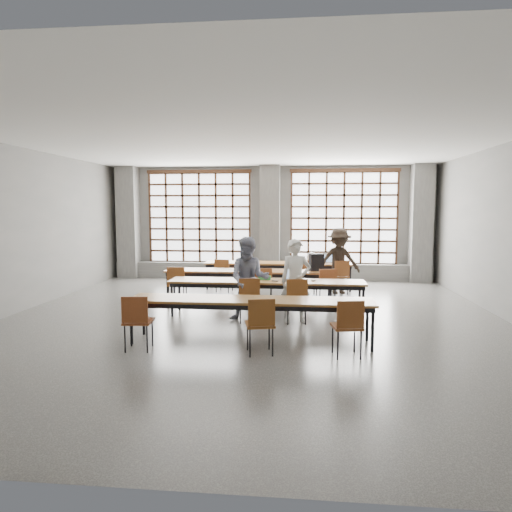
# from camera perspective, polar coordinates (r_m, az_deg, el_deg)

# --- Properties ---
(floor) EXTENTS (11.00, 11.00, 0.00)m
(floor) POSITION_cam_1_polar(r_m,az_deg,el_deg) (9.10, -0.58, -8.03)
(floor) COLOR #4C4C4A
(floor) RESTS_ON ground
(ceiling) EXTENTS (11.00, 11.00, 0.00)m
(ceiling) POSITION_cam_1_polar(r_m,az_deg,el_deg) (8.92, -0.60, 14.34)
(ceiling) COLOR silver
(ceiling) RESTS_ON floor
(wall_back) EXTENTS (10.00, 0.00, 10.00)m
(wall_back) POSITION_cam_1_polar(r_m,az_deg,el_deg) (14.31, 1.84, 4.17)
(wall_back) COLOR #5D5D5B
(wall_back) RESTS_ON floor
(wall_front) EXTENTS (10.00, 0.00, 10.00)m
(wall_front) POSITION_cam_1_polar(r_m,az_deg,el_deg) (3.44, -10.69, -1.71)
(wall_front) COLOR #5D5D5B
(wall_front) RESTS_ON floor
(wall_left) EXTENTS (0.00, 11.00, 11.00)m
(wall_left) POSITION_cam_1_polar(r_m,az_deg,el_deg) (10.62, -28.52, 2.81)
(wall_left) COLOR #5D5D5B
(wall_left) RESTS_ON floor
(column_left) EXTENTS (0.60, 0.55, 3.50)m
(column_left) POSITION_cam_1_polar(r_m,az_deg,el_deg) (15.03, -15.66, 4.04)
(column_left) COLOR #50504E
(column_left) RESTS_ON floor
(column_mid) EXTENTS (0.60, 0.55, 3.50)m
(column_mid) POSITION_cam_1_polar(r_m,az_deg,el_deg) (14.03, 1.76, 4.13)
(column_mid) COLOR #50504E
(column_mid) RESTS_ON floor
(column_right) EXTENTS (0.60, 0.55, 3.50)m
(column_right) POSITION_cam_1_polar(r_m,az_deg,el_deg) (14.44, 19.91, 3.83)
(column_right) COLOR #50504E
(column_right) RESTS_ON floor
(window_left) EXTENTS (3.32, 0.12, 3.00)m
(window_left) POSITION_cam_1_polar(r_m,az_deg,el_deg) (14.56, -7.08, 4.75)
(window_left) COLOR white
(window_left) RESTS_ON wall_back
(window_right) EXTENTS (3.32, 0.12, 3.00)m
(window_right) POSITION_cam_1_polar(r_m,az_deg,el_deg) (14.26, 10.91, 4.66)
(window_right) COLOR white
(window_right) RESTS_ON wall_back
(sill_ledge) EXTENTS (9.80, 0.35, 0.50)m
(sill_ledge) POSITION_cam_1_polar(r_m,az_deg,el_deg) (14.24, 1.76, -1.90)
(sill_ledge) COLOR #50504E
(sill_ledge) RESTS_ON floor
(desk_row_a) EXTENTS (4.00, 0.70, 0.73)m
(desk_row_a) POSITION_cam_1_polar(r_m,az_deg,el_deg) (12.48, 2.80, -1.10)
(desk_row_a) COLOR brown
(desk_row_a) RESTS_ON floor
(desk_row_b) EXTENTS (4.00, 0.70, 0.73)m
(desk_row_b) POSITION_cam_1_polar(r_m,az_deg,el_deg) (10.92, -0.89, -2.12)
(desk_row_b) COLOR brown
(desk_row_b) RESTS_ON floor
(desk_row_c) EXTENTS (4.00, 0.70, 0.73)m
(desk_row_c) POSITION_cam_1_polar(r_m,az_deg,el_deg) (9.38, 1.34, -3.46)
(desk_row_c) COLOR brown
(desk_row_c) RESTS_ON floor
(desk_row_d) EXTENTS (4.00, 0.70, 0.73)m
(desk_row_d) POSITION_cam_1_polar(r_m,az_deg,el_deg) (7.49, -0.66, -5.87)
(desk_row_d) COLOR brown
(desk_row_d) RESTS_ON floor
(chair_back_left) EXTENTS (0.49, 0.49, 0.88)m
(chair_back_left) POSITION_cam_1_polar(r_m,az_deg,el_deg) (12.03, -4.10, -1.99)
(chair_back_left) COLOR brown
(chair_back_left) RESTS_ON floor
(chair_back_mid) EXTENTS (0.44, 0.44, 0.88)m
(chair_back_mid) POSITION_cam_1_polar(r_m,az_deg,el_deg) (11.86, 6.49, -2.14)
(chair_back_mid) COLOR brown
(chair_back_mid) RESTS_ON floor
(chair_back_right) EXTENTS (0.53, 0.53, 0.88)m
(chair_back_right) POSITION_cam_1_polar(r_m,az_deg,el_deg) (11.90, 10.48, -2.17)
(chair_back_right) COLOR brown
(chair_back_right) RESTS_ON floor
(chair_mid_left) EXTENTS (0.45, 0.45, 0.88)m
(chair_mid_left) POSITION_cam_1_polar(r_m,az_deg,el_deg) (10.63, -9.86, -3.13)
(chair_mid_left) COLOR brown
(chair_mid_left) RESTS_ON floor
(chair_mid_centre) EXTENTS (0.43, 0.44, 0.88)m
(chair_mid_centre) POSITION_cam_1_polar(r_m,az_deg,el_deg) (10.28, 0.94, -3.35)
(chair_mid_centre) COLOR brown
(chair_mid_centre) RESTS_ON floor
(chair_mid_right) EXTENTS (0.49, 0.49, 0.88)m
(chair_mid_right) POSITION_cam_1_polar(r_m,az_deg,el_deg) (10.26, 8.83, -3.44)
(chair_mid_right) COLOR brown
(chair_mid_right) RESTS_ON floor
(chair_front_left) EXTENTS (0.48, 0.48, 0.88)m
(chair_front_left) POSITION_cam_1_polar(r_m,az_deg,el_deg) (8.82, -0.85, -4.92)
(chair_front_left) COLOR brown
(chair_front_left) RESTS_ON floor
(chair_front_right) EXTENTS (0.49, 0.49, 0.88)m
(chair_front_right) POSITION_cam_1_polar(r_m,az_deg,el_deg) (8.76, 5.04, -5.01)
(chair_front_right) COLOR brown
(chair_front_right) RESTS_ON floor
(chair_near_left) EXTENTS (0.46, 0.46, 0.88)m
(chair_near_left) POSITION_cam_1_polar(r_m,az_deg,el_deg) (7.31, -14.65, -7.40)
(chair_near_left) COLOR brown
(chair_near_left) RESTS_ON floor
(chair_near_mid) EXTENTS (0.50, 0.51, 0.88)m
(chair_near_mid) POSITION_cam_1_polar(r_m,az_deg,el_deg) (6.89, 0.57, -8.02)
(chair_near_mid) COLOR brown
(chair_near_mid) RESTS_ON floor
(chair_near_right) EXTENTS (0.48, 0.49, 0.88)m
(chair_near_right) POSITION_cam_1_polar(r_m,az_deg,el_deg) (6.90, 11.45, -8.12)
(chair_near_right) COLOR brown
(chair_near_right) RESTS_ON floor
(student_male) EXTENTS (0.66, 0.50, 1.62)m
(student_male) POSITION_cam_1_polar(r_m,az_deg,el_deg) (8.84, 4.98, -3.12)
(student_male) COLOR silver
(student_male) RESTS_ON floor
(student_female) EXTENTS (0.81, 0.63, 1.65)m
(student_female) POSITION_cam_1_polar(r_m,az_deg,el_deg) (8.89, -0.83, -2.92)
(student_female) COLOR #1A224E
(student_female) RESTS_ON floor
(student_back) EXTENTS (1.21, 0.86, 1.69)m
(student_back) POSITION_cam_1_polar(r_m,az_deg,el_deg) (11.98, 10.34, -0.62)
(student_back) COLOR black
(student_back) RESTS_ON floor
(laptop_front) EXTENTS (0.38, 0.32, 0.26)m
(laptop_front) POSITION_cam_1_polar(r_m,az_deg,el_deg) (9.45, 4.70, -2.63)
(laptop_front) COLOR #AEAEB2
(laptop_front) RESTS_ON desk_row_c
(laptop_back) EXTENTS (0.42, 0.38, 0.26)m
(laptop_back) POSITION_cam_1_polar(r_m,az_deg,el_deg) (12.58, 9.04, -0.53)
(laptop_back) COLOR #B5B6BA
(laptop_back) RESTS_ON desk_row_a
(mouse) EXTENTS (0.12, 0.10, 0.04)m
(mouse) POSITION_cam_1_polar(r_m,az_deg,el_deg) (9.33, 7.17, -3.04)
(mouse) COLOR white
(mouse) RESTS_ON desk_row_c
(green_box) EXTENTS (0.26, 0.13, 0.09)m
(green_box) POSITION_cam_1_polar(r_m,az_deg,el_deg) (9.45, 1.08, -2.71)
(green_box) COLOR #297F34
(green_box) RESTS_ON desk_row_c
(phone) EXTENTS (0.14, 0.10, 0.01)m
(phone) POSITION_cam_1_polar(r_m,az_deg,el_deg) (9.26, 2.41, -3.13)
(phone) COLOR black
(phone) RESTS_ON desk_row_c
(paper_sheet_a) EXTENTS (0.36, 0.34, 0.00)m
(paper_sheet_a) POSITION_cam_1_polar(r_m,az_deg,el_deg) (11.04, -3.96, -1.69)
(paper_sheet_a) COLOR silver
(paper_sheet_a) RESTS_ON desk_row_b
(paper_sheet_b) EXTENTS (0.30, 0.21, 0.00)m
(paper_sheet_b) POSITION_cam_1_polar(r_m,az_deg,el_deg) (10.90, -2.49, -1.78)
(paper_sheet_b) COLOR white
(paper_sheet_b) RESTS_ON desk_row_b
(paper_sheet_c) EXTENTS (0.36, 0.32, 0.00)m
(paper_sheet_c) POSITION_cam_1_polar(r_m,az_deg,el_deg) (10.90, -0.37, -1.78)
(paper_sheet_c) COLOR white
(paper_sheet_c) RESTS_ON desk_row_b
(backpack) EXTENTS (0.37, 0.29, 0.40)m
(backpack) POSITION_cam_1_polar(r_m,az_deg,el_deg) (10.87, 7.55, -0.79)
(backpack) COLOR black
(backpack) RESTS_ON desk_row_b
(plastic_bag) EXTENTS (0.29, 0.24, 0.29)m
(plastic_bag) POSITION_cam_1_polar(r_m,az_deg,el_deg) (12.49, 6.94, -0.17)
(plastic_bag) COLOR silver
(plastic_bag) RESTS_ON desk_row_a
(red_pouch) EXTENTS (0.21, 0.11, 0.06)m
(red_pouch) POSITION_cam_1_polar(r_m,az_deg,el_deg) (7.39, -14.48, -7.54)
(red_pouch) COLOR #AF1530
(red_pouch) RESTS_ON chair_near_left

